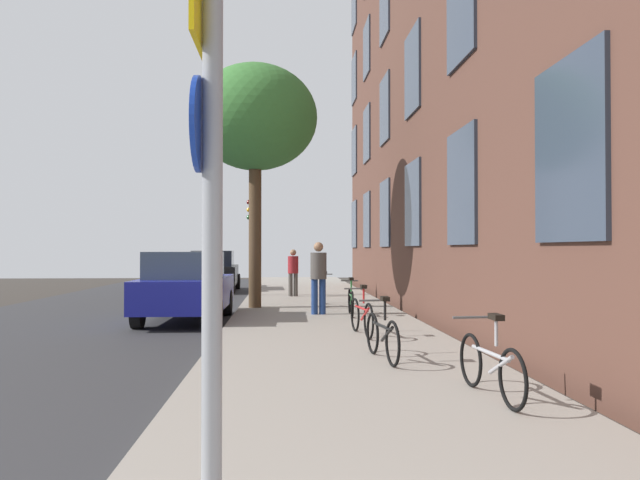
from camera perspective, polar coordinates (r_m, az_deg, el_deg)
ground_plane at (r=15.87m, az=-12.95°, el=-6.95°), size 41.80×41.80×0.00m
road_asphalt at (r=16.34m, az=-20.29°, el=-6.72°), size 7.00×38.00×0.01m
sidewalk at (r=15.67m, az=-0.14°, el=-6.82°), size 4.20×38.00×0.12m
sign_post at (r=3.64m, az=-10.35°, el=5.93°), size 0.16×0.60×3.42m
traffic_light at (r=21.13m, az=-6.13°, el=1.17°), size 0.43×0.24×3.37m
tree_near at (r=16.98m, az=-6.05°, el=11.13°), size 3.36×3.36×6.57m
bicycle_0 at (r=6.81m, az=15.57°, el=-11.13°), size 0.42×1.67×0.90m
bicycle_1 at (r=8.78m, az=5.81°, el=-8.80°), size 0.42×1.64×0.91m
bicycle_2 at (r=11.24m, az=3.90°, el=-7.02°), size 0.42×1.70×0.93m
bicycle_3 at (r=14.57m, az=2.89°, el=-5.65°), size 0.42×1.64×0.90m
bicycle_4 at (r=17.07m, az=0.47°, el=-4.87°), size 0.42×1.71×0.96m
pedestrian_0 at (r=14.79m, az=-0.14°, el=-3.09°), size 0.47×0.47×1.74m
pedestrian_1 at (r=20.50m, az=-2.52°, el=-2.75°), size 0.48×0.48×1.56m
car_0 at (r=14.55m, az=-12.33°, el=-4.18°), size 1.87×3.98×1.62m
car_1 at (r=24.81m, az=-9.86°, el=-2.81°), size 1.99×4.27×1.62m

